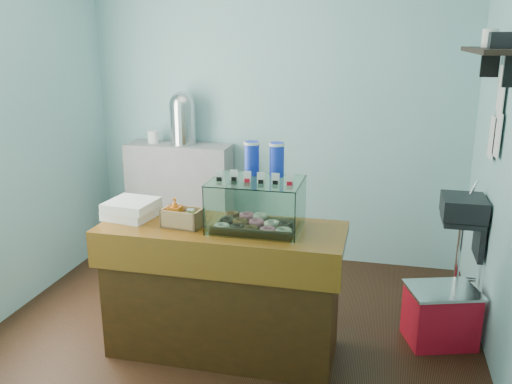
% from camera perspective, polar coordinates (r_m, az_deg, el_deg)
% --- Properties ---
extents(ground, '(3.50, 3.50, 0.00)m').
position_cam_1_polar(ground, '(4.12, -2.38, -14.34)').
color(ground, black).
rests_on(ground, ground).
extents(room_shell, '(3.54, 3.04, 2.82)m').
position_cam_1_polar(room_shell, '(3.57, -2.26, 9.97)').
color(room_shell, '#85C0C3').
rests_on(room_shell, ground).
extents(counter, '(1.60, 0.60, 0.90)m').
position_cam_1_polar(counter, '(3.69, -3.55, -10.14)').
color(counter, '#40220C').
rests_on(counter, ground).
extents(back_shelf, '(1.00, 0.32, 1.10)m').
position_cam_1_polar(back_shelf, '(5.32, -7.96, -0.83)').
color(back_shelf, '#979799').
rests_on(back_shelf, ground).
extents(display_case, '(0.58, 0.43, 0.54)m').
position_cam_1_polar(display_case, '(3.46, 0.11, -0.93)').
color(display_case, '#331F0F').
rests_on(display_case, counter).
extents(condiment_crate, '(0.26, 0.18, 0.19)m').
position_cam_1_polar(condiment_crate, '(3.53, -7.91, -2.56)').
color(condiment_crate, tan).
rests_on(condiment_crate, counter).
extents(pastry_boxes, '(0.35, 0.35, 0.12)m').
position_cam_1_polar(pastry_boxes, '(3.76, -12.97, -1.74)').
color(pastry_boxes, white).
rests_on(pastry_boxes, counter).
extents(coffee_urn, '(0.27, 0.27, 0.50)m').
position_cam_1_polar(coffee_urn, '(5.14, -7.73, 7.86)').
color(coffee_urn, silver).
rests_on(coffee_urn, back_shelf).
extents(red_cooler, '(0.55, 0.48, 0.41)m').
position_cam_1_polar(red_cooler, '(4.09, 18.85, -12.18)').
color(red_cooler, red).
rests_on(red_cooler, ground).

